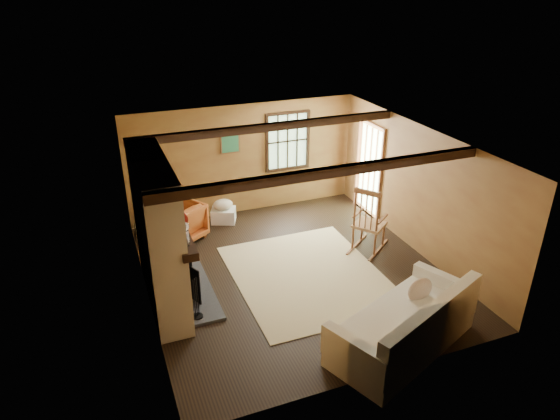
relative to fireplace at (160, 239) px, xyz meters
name	(u,v)px	position (x,y,z in m)	size (l,w,h in m)	color
ground	(293,272)	(2.23, 0.00, -1.10)	(5.50, 5.50, 0.00)	black
room_envelope	(300,180)	(2.45, 0.26, 0.53)	(5.02, 5.52, 2.44)	olive
fireplace	(160,239)	(0.00, 0.00, 0.00)	(1.02, 2.30, 2.40)	#AB6142
rug	(307,275)	(2.43, -0.20, -1.10)	(2.50, 3.00, 0.01)	#D4B78D
rocking_chair	(368,223)	(3.87, 0.24, -0.55)	(1.05, 0.96, 1.31)	#AA7D52
sofa	(407,328)	(2.95, -2.40, -0.77)	(2.52, 1.82, 0.93)	white
firewood_pile	(153,226)	(0.14, 2.45, -0.97)	(0.71, 0.13, 0.26)	brown
laundry_basket	(224,215)	(1.62, 2.37, -0.95)	(0.50, 0.38, 0.30)	white
basket_pillow	(223,204)	(1.62, 2.37, -0.70)	(0.42, 0.33, 0.21)	white
armchair	(180,222)	(0.61, 1.93, -0.72)	(0.81, 0.84, 0.76)	#BF6026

